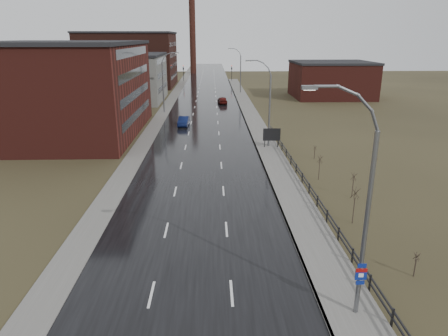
{
  "coord_description": "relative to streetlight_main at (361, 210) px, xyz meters",
  "views": [
    {
      "loc": [
        1.26,
        -15.52,
        14.07
      ],
      "look_at": [
        2.3,
        18.06,
        3.0
      ],
      "focal_mm": 32.0,
      "sensor_mm": 36.0,
      "label": 1
    }
  ],
  "objects": [
    {
      "name": "car_near",
      "position": [
        -11.87,
        47.65,
        -5.3
      ],
      "size": [
        1.84,
        4.67,
        1.51
      ],
      "primitive_type": "imported",
      "rotation": [
        0.0,
        0.0,
        -0.05
      ],
      "color": "#0D1742",
      "rests_on": "ground"
    },
    {
      "name": "building_right",
      "position": [
        21.83,
        80.0,
        -1.8
      ],
      "size": [
        18.36,
        16.32,
        8.5
      ],
      "color": "#471914",
      "rests_on": "ground"
    },
    {
      "name": "streetlight_right_mid",
      "position": [
        0.03,
        34.0,
        -0.22
      ],
      "size": [
        3.36,
        0.28,
        11.35
      ],
      "color": "slate",
      "rests_on": "ground"
    },
    {
      "name": "smokestack",
      "position": [
        -14.47,
        148.0,
        9.44
      ],
      "size": [
        2.7,
        2.7,
        30.7
      ],
      "color": "#331611",
      "rests_on": "ground"
    },
    {
      "name": "shrub_f",
      "position": [
        5.17,
        28.44,
        -5.2
      ],
      "size": [
        0.4,
        0.41,
        1.63
      ],
      "color": "#382D23",
      "rests_on": "ground"
    },
    {
      "name": "streetlight_left",
      "position": [
        -16.17,
        60.0,
        -0.22
      ],
      "size": [
        3.36,
        0.28,
        11.35
      ],
      "color": "slate",
      "rests_on": "ground"
    },
    {
      "name": "curb_right",
      "position": [
        -1.39,
        33.0,
        -5.97
      ],
      "size": [
        0.16,
        180.0,
        0.18
      ],
      "primitive_type": "cube",
      "color": "slate",
      "rests_on": "ground"
    },
    {
      "name": "warehouse_near",
      "position": [
        -29.46,
        43.0,
        0.7
      ],
      "size": [
        22.44,
        28.56,
        13.5
      ],
      "color": "#471914",
      "rests_on": "ground"
    },
    {
      "name": "streetlight_right_far",
      "position": [
        0.03,
        88.0,
        -0.22
      ],
      "size": [
        3.36,
        0.28,
        11.35
      ],
      "color": "slate",
      "rests_on": "ground"
    },
    {
      "name": "shrub_c",
      "position": [
        3.86,
        10.85,
        -4.46
      ],
      "size": [
        0.7,
        0.74,
        3.0
      ],
      "color": "#382D23",
      "rests_on": "ground"
    },
    {
      "name": "warehouse_far",
      "position": [
        -31.47,
        106.0,
        1.7
      ],
      "size": [
        26.52,
        24.48,
        15.5
      ],
      "color": "#331611",
      "rests_on": "ground"
    },
    {
      "name": "warehouse_mid",
      "position": [
        -26.46,
        76.0,
        -0.8
      ],
      "size": [
        16.32,
        20.4,
        10.5
      ],
      "color": "slate",
      "rests_on": "ground"
    },
    {
      "name": "road",
      "position": [
        -8.47,
        58.0,
        -6.03
      ],
      "size": [
        14.0,
        300.0,
        0.06
      ],
      "primitive_type": "cube",
      "color": "black",
      "rests_on": "ground"
    },
    {
      "name": "shrub_b",
      "position": [
        5.15,
        3.41,
        -5.19
      ],
      "size": [
        0.4,
        0.42,
        1.63
      ],
      "color": "#382D23",
      "rests_on": "ground"
    },
    {
      "name": "sidewalk_left",
      "position": [
        -16.67,
        58.0,
        -6.0
      ],
      "size": [
        2.4,
        260.0,
        0.12
      ],
      "primitive_type": "cube",
      "color": "#595651",
      "rests_on": "ground"
    },
    {
      "name": "shrub_e",
      "position": [
        3.77,
        21.01,
        -4.69
      ],
      "size": [
        0.61,
        0.64,
        2.58
      ],
      "color": "#382D23",
      "rests_on": "ground"
    },
    {
      "name": "traffic_light_right",
      "position": [
        -0.47,
        118.0,
        -1.46
      ],
      "size": [
        0.58,
        2.73,
        5.3
      ],
      "color": "black",
      "rests_on": "ground"
    },
    {
      "name": "traffic_light_left",
      "position": [
        -16.47,
        118.0,
        -1.46
      ],
      "size": [
        0.58,
        2.73,
        5.3
      ],
      "color": "black",
      "rests_on": "ground"
    },
    {
      "name": "sidewalk_right",
      "position": [
        0.13,
        33.0,
        -5.97
      ],
      "size": [
        3.2,
        180.0,
        0.18
      ],
      "primitive_type": "cube",
      "color": "#595651",
      "rests_on": "ground"
    },
    {
      "name": "car_far",
      "position": [
        -4.85,
        70.37,
        -5.28
      ],
      "size": [
        2.25,
        4.74,
        1.56
      ],
      "primitive_type": "imported",
      "rotation": [
        0.0,
        0.0,
        3.23
      ],
      "color": "#490E0C",
      "rests_on": "ground"
    },
    {
      "name": "shrub_d",
      "position": [
        5.62,
        16.19,
        -4.81
      ],
      "size": [
        0.56,
        0.59,
        2.35
      ],
      "color": "#382D23",
      "rests_on": "ground"
    },
    {
      "name": "guardrail",
      "position": [
        1.83,
        16.32,
        -5.35
      ],
      "size": [
        0.1,
        53.05,
        1.1
      ],
      "color": "black",
      "rests_on": "ground"
    },
    {
      "name": "billboard",
      "position": [
        0.63,
        33.35,
        -4.26
      ],
      "size": [
        2.29,
        0.17,
        2.7
      ],
      "color": "black",
      "rests_on": "ground"
    },
    {
      "name": "streetlight_main",
      "position": [
        0.0,
        0.0,
        0.0
      ],
      "size": [
        3.91,
        0.29,
        12.11
      ],
      "color": "slate",
      "rests_on": "ground"
    }
  ]
}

